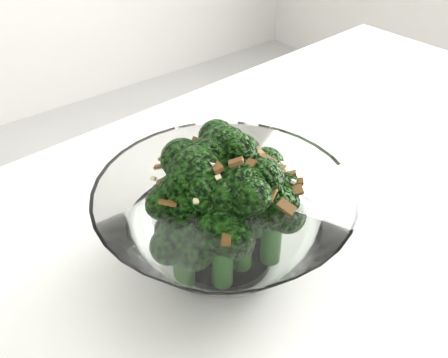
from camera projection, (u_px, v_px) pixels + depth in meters
broccoli_dish at (224, 217)px, 0.44m from camera, size 0.23×0.23×0.13m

